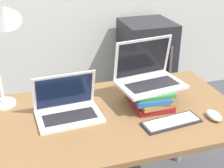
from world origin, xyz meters
The scene contains 8 objects.
desk centered at (0.00, 0.40, 0.66)m, with size 1.38×0.80×0.74m.
laptop_left centered at (-0.25, 0.45, 0.78)m, with size 0.35×0.24×0.23m.
book_stack centered at (0.21, 0.44, 0.79)m, with size 0.23×0.28×0.11m.
laptop_on_books centered at (0.22, 0.48, 0.90)m, with size 0.38×0.29×0.25m.
wireless_keyboard centered at (0.24, 0.22, 0.74)m, with size 0.32×0.14×0.01m.
mouse centered at (0.48, 0.20, 0.76)m, with size 0.06×0.11×0.04m.
desk_lamp centered at (-0.51, 0.64, 1.20)m, with size 0.23×0.20×0.61m.
mini_fridge centered at (0.71, 1.63, 0.44)m, with size 0.46×0.48×0.88m.
Camera 1 is at (-0.45, -0.98, 1.62)m, focal length 50.00 mm.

